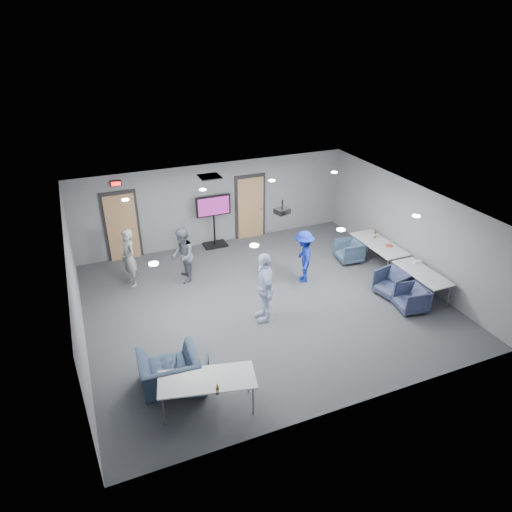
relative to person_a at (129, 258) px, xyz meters
name	(u,v)px	position (x,y,z in m)	size (l,w,h in m)	color
floor	(264,302)	(3.08, -2.24, -0.84)	(9.00, 9.00, 0.00)	#383B40
ceiling	(265,207)	(3.08, -2.24, 1.86)	(9.00, 9.00, 0.00)	silver
wall_back	(215,204)	(3.08, 1.76, 0.51)	(9.00, 0.02, 2.70)	slate
wall_front	(352,352)	(3.08, -6.24, 0.51)	(9.00, 0.02, 2.70)	slate
wall_left	(75,293)	(-1.42, -2.24, 0.51)	(0.02, 8.00, 2.70)	slate
wall_right	(409,229)	(7.58, -2.24, 0.51)	(0.02, 8.00, 2.70)	slate
door_left	(122,227)	(0.08, 1.71, 0.23)	(1.06, 0.17, 2.24)	black
door_right	(250,207)	(4.28, 1.71, 0.23)	(1.06, 0.17, 2.24)	black
exit_sign	(116,183)	(0.08, 1.69, 1.61)	(0.32, 0.08, 0.16)	black
hvac_diffuser	(210,177)	(2.58, 0.56, 1.85)	(0.60, 0.60, 0.03)	black
downlights	(265,208)	(3.08, -2.24, 1.85)	(6.18, 3.78, 0.02)	white
person_a	(129,258)	(0.00, 0.00, 0.00)	(0.61, 0.40, 1.68)	gray
person_b	(183,256)	(1.42, -0.34, -0.04)	(0.77, 0.60, 1.59)	slate
person_c	(264,287)	(2.79, -2.92, 0.08)	(1.07, 0.45, 1.83)	#C6D8FF
person_d	(304,257)	(4.55, -1.62, -0.07)	(0.99, 0.57, 1.53)	navy
chair_right_a	(349,251)	(6.43, -1.10, -0.50)	(0.72, 0.74, 0.67)	#3C5268
chair_right_b	(392,283)	(6.43, -3.22, -0.48)	(0.76, 0.79, 0.71)	#36405E
chair_right_c	(411,299)	(6.43, -4.00, -0.51)	(0.71, 0.73, 0.67)	#374060
chair_front_a	(191,376)	(0.46, -4.60, -0.51)	(0.70, 0.72, 0.66)	#334559
chair_front_b	(169,372)	(0.08, -4.38, -0.46)	(1.17, 1.02, 0.76)	#36455D
table_right_a	(379,245)	(7.08, -1.66, -0.15)	(0.81, 1.94, 0.73)	#BBBDC0
table_right_b	(422,274)	(7.08, -3.56, -0.16)	(0.69, 1.67, 0.73)	#BBBDC0
table_front_left	(207,381)	(0.63, -5.24, -0.15)	(1.94, 1.14, 0.73)	#BBBDC0
bottle_front	(217,390)	(0.70, -5.68, -0.02)	(0.06, 0.06, 0.23)	#5C320F
bottle_right	(375,234)	(7.18, -1.27, 0.00)	(0.08, 0.08, 0.30)	#5C320F
snack_box	(389,246)	(7.21, -1.94, -0.09)	(0.20, 0.13, 0.04)	#BE362F
wrapper	(417,262)	(7.32, -3.06, -0.08)	(0.21, 0.14, 0.05)	silver
tv_stand	(214,218)	(2.93, 1.50, 0.15)	(1.13, 0.54, 1.74)	black
projector	(282,211)	(3.68, -1.97, 1.57)	(0.41, 0.37, 0.36)	black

